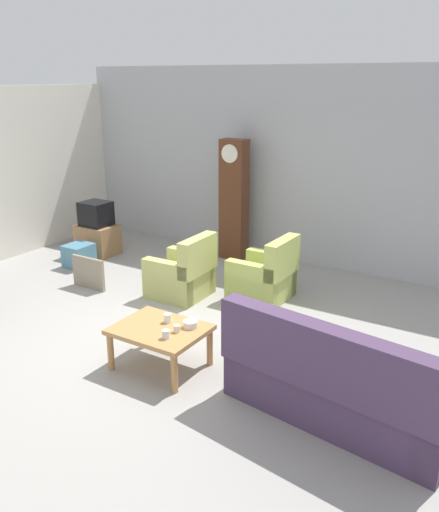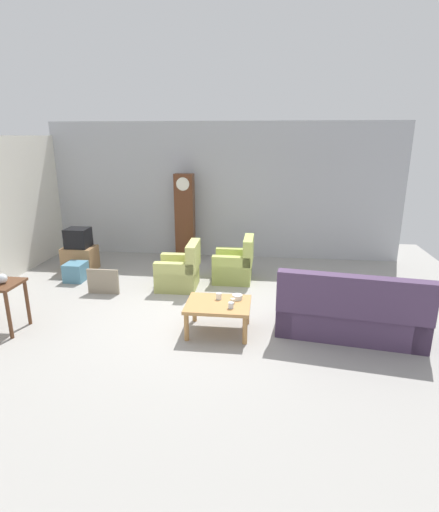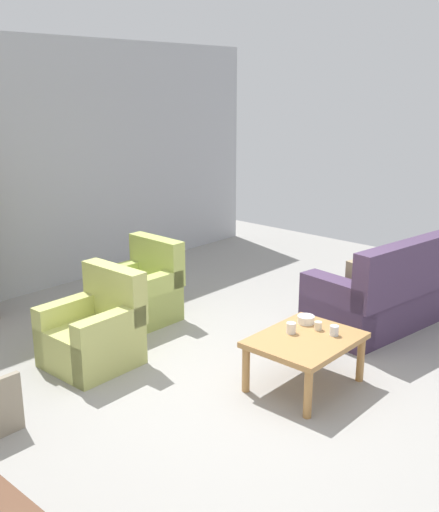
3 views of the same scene
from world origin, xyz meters
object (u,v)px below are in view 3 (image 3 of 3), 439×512
at_px(cup_cream_tall, 318,326).
at_px(couch_floral, 394,292).
at_px(coffee_table_wood, 305,344).
at_px(cup_white_porcelain, 291,328).
at_px(armchair_olive_near, 94,334).
at_px(armchair_olive_far, 140,294).
at_px(cup_blue_rimmed, 334,331).
at_px(bowl_white_stacked, 306,319).

bearing_deg(cup_cream_tall, couch_floral, 3.33).
relative_size(coffee_table_wood, cup_white_porcelain, 9.87).
bearing_deg(armchair_olive_near, couch_floral, -29.44).
bearing_deg(coffee_table_wood, couch_floral, 3.29).
xyz_separation_m(armchair_olive_far, cup_cream_tall, (0.15, -2.29, 0.20)).
relative_size(cup_white_porcelain, cup_blue_rimmed, 1.08).
distance_m(armchair_olive_near, cup_cream_tall, 2.12).
relative_size(armchair_olive_near, cup_cream_tall, 11.97).
height_order(armchair_olive_far, coffee_table_wood, armchair_olive_far).
height_order(coffee_table_wood, cup_cream_tall, cup_cream_tall).
bearing_deg(armchair_olive_far, cup_white_porcelain, -91.95).
bearing_deg(cup_cream_tall, bowl_white_stacked, 71.68).
height_order(cup_cream_tall, bowl_white_stacked, cup_cream_tall).
bearing_deg(bowl_white_stacked, armchair_olive_near, 128.30).
bearing_deg(armchair_olive_near, cup_blue_rimmed, -58.47).
bearing_deg(couch_floral, bowl_white_stacked, 177.61).
bearing_deg(couch_floral, cup_blue_rimmed, -171.02).
xyz_separation_m(cup_cream_tall, bowl_white_stacked, (0.06, 0.17, -0.00)).
xyz_separation_m(armchair_olive_near, cup_cream_tall, (1.19, -1.75, 0.20)).
height_order(couch_floral, armchair_olive_far, couch_floral).
xyz_separation_m(coffee_table_wood, bowl_white_stacked, (0.27, 0.18, 0.10)).
distance_m(couch_floral, bowl_white_stacked, 1.68).
bearing_deg(armchair_olive_far, bowl_white_stacked, -84.38).
xyz_separation_m(armchair_olive_near, cup_blue_rimmed, (1.18, -1.92, 0.21)).
xyz_separation_m(coffee_table_wood, cup_cream_tall, (0.22, 0.01, 0.11)).
relative_size(armchair_olive_near, bowl_white_stacked, 5.84).
bearing_deg(cup_cream_tall, cup_white_porcelain, 148.45).
distance_m(cup_blue_rimmed, bowl_white_stacked, 0.35).
xyz_separation_m(cup_white_porcelain, cup_blue_rimmed, (0.21, -0.31, -0.00)).
distance_m(coffee_table_wood, cup_cream_tall, 0.24).
xyz_separation_m(armchair_olive_near, bowl_white_stacked, (1.24, -1.58, 0.20)).
bearing_deg(couch_floral, coffee_table_wood, -176.71).
bearing_deg(bowl_white_stacked, cup_cream_tall, -108.32).
bearing_deg(armchair_olive_far, cup_cream_tall, -86.20).
height_order(armchair_olive_far, cup_blue_rimmed, armchair_olive_far).
height_order(armchair_olive_near, bowl_white_stacked, armchair_olive_near).
height_order(armchair_olive_near, cup_white_porcelain, armchair_olive_near).
height_order(coffee_table_wood, cup_blue_rimmed, cup_blue_rimmed).
distance_m(coffee_table_wood, cup_blue_rimmed, 0.29).
relative_size(couch_floral, armchair_olive_near, 2.40).
bearing_deg(cup_white_porcelain, cup_blue_rimmed, -55.47).
height_order(armchair_olive_far, cup_white_porcelain, armchair_olive_far).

